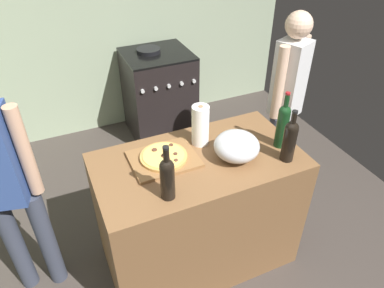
# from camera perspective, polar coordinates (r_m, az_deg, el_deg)

# --- Properties ---
(ground_plane) EXTENTS (4.37, 3.29, 0.02)m
(ground_plane) POSITION_cam_1_polar(r_m,az_deg,el_deg) (3.27, -8.33, -9.07)
(ground_plane) COLOR #3F3833
(kitchen_wall_rear) EXTENTS (4.37, 0.10, 2.60)m
(kitchen_wall_rear) POSITION_cam_1_polar(r_m,az_deg,el_deg) (3.84, -16.64, 19.68)
(kitchen_wall_rear) COLOR #99A889
(kitchen_wall_rear) RESTS_ON ground_plane
(counter) EXTENTS (1.28, 0.70, 0.91)m
(counter) POSITION_cam_1_polar(r_m,az_deg,el_deg) (2.51, 0.94, -10.63)
(counter) COLOR brown
(counter) RESTS_ON ground_plane
(cutting_board) EXTENTS (0.40, 0.32, 0.02)m
(cutting_board) POSITION_cam_1_polar(r_m,az_deg,el_deg) (2.20, -4.47, -2.38)
(cutting_board) COLOR olive
(cutting_board) RESTS_ON counter
(pizza) EXTENTS (0.29, 0.29, 0.03)m
(pizza) POSITION_cam_1_polar(r_m,az_deg,el_deg) (2.19, -4.49, -1.95)
(pizza) COLOR tan
(pizza) RESTS_ON cutting_board
(mixing_bowl) EXTENTS (0.28, 0.28, 0.17)m
(mixing_bowl) POSITION_cam_1_polar(r_m,az_deg,el_deg) (2.19, 7.05, -0.34)
(mixing_bowl) COLOR #B2B2B7
(mixing_bowl) RESTS_ON counter
(paper_towel_roll) EXTENTS (0.11, 0.11, 0.27)m
(paper_towel_roll) POSITION_cam_1_polar(r_m,az_deg,el_deg) (2.27, 1.32, 2.96)
(paper_towel_roll) COLOR white
(paper_towel_roll) RESTS_ON counter
(wine_bottle_amber) EXTENTS (0.08, 0.08, 0.33)m
(wine_bottle_amber) POSITION_cam_1_polar(r_m,az_deg,el_deg) (1.87, -3.91, -5.14)
(wine_bottle_amber) COLOR black
(wine_bottle_amber) RESTS_ON counter
(wine_bottle_green) EXTENTS (0.08, 0.08, 0.34)m
(wine_bottle_green) POSITION_cam_1_polar(r_m,az_deg,el_deg) (2.20, 15.17, 0.77)
(wine_bottle_green) COLOR black
(wine_bottle_green) RESTS_ON counter
(wine_bottle_clear) EXTENTS (0.07, 0.07, 0.38)m
(wine_bottle_clear) POSITION_cam_1_polar(r_m,az_deg,el_deg) (2.30, 14.11, 3.09)
(wine_bottle_clear) COLOR #143819
(wine_bottle_clear) RESTS_ON counter
(stove) EXTENTS (0.66, 0.64, 0.96)m
(stove) POSITION_cam_1_polar(r_m,az_deg,el_deg) (3.90, -5.22, 7.88)
(stove) COLOR black
(stove) RESTS_ON ground_plane
(person_in_stripes) EXTENTS (0.36, 0.24, 1.60)m
(person_in_stripes) POSITION_cam_1_polar(r_m,az_deg,el_deg) (2.30, -27.06, -5.55)
(person_in_stripes) COLOR #383D4C
(person_in_stripes) RESTS_ON ground_plane
(person_in_red) EXTENTS (0.35, 0.27, 1.59)m
(person_in_red) POSITION_cam_1_polar(r_m,az_deg,el_deg) (2.94, 14.59, 6.72)
(person_in_red) COLOR #383D4C
(person_in_red) RESTS_ON ground_plane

